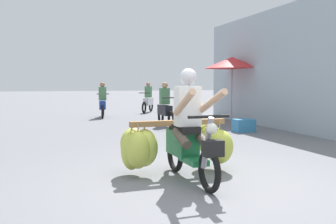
{
  "coord_description": "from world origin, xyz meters",
  "views": [
    {
      "loc": [
        -2.04,
        -4.39,
        1.38
      ],
      "look_at": [
        -0.14,
        1.44,
        0.9
      ],
      "focal_mm": 40.22,
      "sensor_mm": 36.0,
      "label": 1
    }
  ],
  "objects_px": {
    "motorbike_main_loaded": "(182,141)",
    "motorbike_distant_ahead_right": "(103,103)",
    "market_umbrella_near_shop": "(232,63)",
    "motorbike_distant_ahead_left": "(148,100)",
    "motorbike_distant_far_ahead": "(165,108)",
    "produce_crate": "(244,125)"
  },
  "relations": [
    {
      "from": "market_umbrella_near_shop",
      "to": "motorbike_distant_ahead_left",
      "type": "bearing_deg",
      "value": 107.39
    },
    {
      "from": "produce_crate",
      "to": "motorbike_main_loaded",
      "type": "bearing_deg",
      "value": -129.39
    },
    {
      "from": "motorbike_main_loaded",
      "to": "motorbike_distant_ahead_left",
      "type": "distance_m",
      "value": 12.02
    },
    {
      "from": "produce_crate",
      "to": "motorbike_distant_ahead_right",
      "type": "bearing_deg",
      "value": 118.94
    },
    {
      "from": "motorbike_distant_ahead_right",
      "to": "produce_crate",
      "type": "bearing_deg",
      "value": -61.06
    },
    {
      "from": "motorbike_distant_ahead_left",
      "to": "market_umbrella_near_shop",
      "type": "xyz_separation_m",
      "value": [
        1.62,
        -5.18,
        1.5
      ]
    },
    {
      "from": "motorbike_main_loaded",
      "to": "motorbike_distant_ahead_right",
      "type": "relative_size",
      "value": 1.14
    },
    {
      "from": "motorbike_distant_far_ahead",
      "to": "motorbike_distant_ahead_left",
      "type": "bearing_deg",
      "value": 80.58
    },
    {
      "from": "motorbike_distant_ahead_right",
      "to": "market_umbrella_near_shop",
      "type": "bearing_deg",
      "value": -38.5
    },
    {
      "from": "motorbike_distant_far_ahead",
      "to": "produce_crate",
      "type": "relative_size",
      "value": 2.89
    },
    {
      "from": "motorbike_distant_far_ahead",
      "to": "motorbike_distant_ahead_right",
      "type": "bearing_deg",
      "value": 113.23
    },
    {
      "from": "motorbike_main_loaded",
      "to": "motorbike_distant_ahead_right",
      "type": "bearing_deg",
      "value": 88.58
    },
    {
      "from": "market_umbrella_near_shop",
      "to": "produce_crate",
      "type": "distance_m",
      "value": 3.22
    },
    {
      "from": "motorbike_distant_ahead_right",
      "to": "motorbike_distant_far_ahead",
      "type": "xyz_separation_m",
      "value": [
        1.49,
        -3.48,
        0.0
      ]
    },
    {
      "from": "motorbike_main_loaded",
      "to": "market_umbrella_near_shop",
      "type": "bearing_deg",
      "value": 56.96
    },
    {
      "from": "market_umbrella_near_shop",
      "to": "produce_crate",
      "type": "relative_size",
      "value": 4.06
    },
    {
      "from": "motorbike_distant_ahead_right",
      "to": "market_umbrella_near_shop",
      "type": "height_order",
      "value": "market_umbrella_near_shop"
    },
    {
      "from": "motorbike_distant_ahead_left",
      "to": "motorbike_distant_far_ahead",
      "type": "xyz_separation_m",
      "value": [
        -0.91,
        -5.46,
        0.0
      ]
    },
    {
      "from": "motorbike_main_loaded",
      "to": "market_umbrella_near_shop",
      "type": "xyz_separation_m",
      "value": [
        4.26,
        6.55,
        1.56
      ]
    },
    {
      "from": "motorbike_main_loaded",
      "to": "motorbike_distant_ahead_right",
      "type": "height_order",
      "value": "motorbike_main_loaded"
    },
    {
      "from": "motorbike_distant_ahead_right",
      "to": "motorbike_distant_far_ahead",
      "type": "bearing_deg",
      "value": -66.77
    },
    {
      "from": "motorbike_distant_far_ahead",
      "to": "produce_crate",
      "type": "distance_m",
      "value": 2.75
    }
  ]
}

